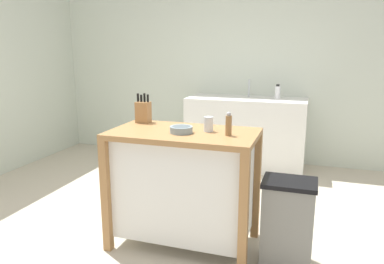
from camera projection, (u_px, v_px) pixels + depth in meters
name	position (u px, v px, depth m)	size (l,w,h in m)	color
ground_plane	(167.00, 241.00, 2.95)	(6.09, 6.09, 0.00)	#BCB29E
wall_back	(235.00, 63.00, 4.94)	(5.09, 0.10, 2.60)	silver
kitchen_island	(184.00, 182.00, 2.82)	(1.08, 0.61, 0.90)	#9E7042
knife_block	(143.00, 112.00, 3.03)	(0.11, 0.09, 0.24)	#9E7042
bowl_ceramic_small	(181.00, 129.00, 2.67)	(0.17, 0.17, 0.05)	gray
drinking_cup	(208.00, 124.00, 2.71)	(0.07, 0.07, 0.11)	silver
pepper_grinder	(229.00, 124.00, 2.58)	(0.04, 0.04, 0.17)	olive
trash_bin	(287.00, 223.00, 2.56)	(0.36, 0.28, 0.63)	slate
sink_counter	(246.00, 132.00, 4.74)	(1.47, 0.60, 0.88)	silver
sink_faucet	(249.00, 88.00, 4.74)	(0.02, 0.02, 0.22)	#B7BCC1
bottle_dish_soap	(278.00, 92.00, 4.56)	(0.07, 0.07, 0.18)	white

